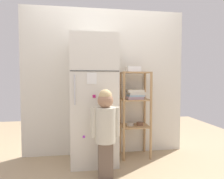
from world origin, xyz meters
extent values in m
plane|color=tan|center=(0.00, 0.00, 0.00)|extent=(6.00, 6.00, 0.00)
cube|color=silver|center=(0.00, 0.33, 1.15)|extent=(2.57, 0.03, 2.30)
cube|color=silver|center=(-0.19, 0.02, 0.90)|extent=(0.64, 0.55, 1.80)
cube|color=black|center=(-0.19, -0.26, 1.30)|extent=(0.63, 0.01, 0.01)
cylinder|color=silver|center=(-0.45, -0.28, 1.06)|extent=(0.02, 0.02, 0.38)
cube|color=white|center=(-0.23, -0.26, 1.21)|extent=(0.12, 0.01, 0.14)
cube|color=#C32570|center=(-0.20, -0.26, 0.98)|extent=(0.04, 0.01, 0.04)
cube|color=#B43ED1|center=(-0.34, -0.26, 0.46)|extent=(0.03, 0.01, 0.03)
cube|color=gold|center=(-0.14, -0.26, 0.51)|extent=(0.03, 0.01, 0.03)
cube|color=brown|center=(-0.08, -0.45, 0.22)|extent=(0.18, 0.11, 0.44)
cylinder|color=beige|center=(-0.08, -0.45, 0.65)|extent=(0.25, 0.25, 0.42)
sphere|color=beige|center=(-0.08, -0.38, 0.85)|extent=(0.11, 0.11, 0.11)
sphere|color=#A87A5B|center=(-0.08, -0.45, 0.94)|extent=(0.19, 0.19, 0.19)
sphere|color=tan|center=(-0.08, -0.45, 1.00)|extent=(0.16, 0.16, 0.16)
cylinder|color=beige|center=(-0.22, -0.45, 0.68)|extent=(0.07, 0.07, 0.36)
cylinder|color=beige|center=(0.06, -0.45, 0.68)|extent=(0.07, 0.07, 0.36)
cylinder|color=tan|center=(0.24, -0.02, 0.65)|extent=(0.04, 0.04, 1.31)
cylinder|color=tan|center=(0.65, -0.02, 0.65)|extent=(0.04, 0.04, 1.31)
cylinder|color=tan|center=(0.24, 0.28, 0.65)|extent=(0.04, 0.04, 1.31)
cylinder|color=tan|center=(0.65, 0.28, 0.65)|extent=(0.04, 0.04, 1.31)
cube|color=tan|center=(0.44, 0.13, 1.30)|extent=(0.43, 0.32, 0.02)
cube|color=tan|center=(0.44, 0.13, 0.88)|extent=(0.43, 0.32, 0.02)
cube|color=tan|center=(0.44, 0.13, 0.47)|extent=(0.43, 0.32, 0.02)
cube|color=#B293A3|center=(0.43, 0.11, 0.91)|extent=(0.26, 0.20, 0.04)
cube|color=#99B2C6|center=(0.44, 0.11, 0.95)|extent=(0.26, 0.20, 0.03)
cube|color=silver|center=(0.46, 0.12, 0.98)|extent=(0.25, 0.19, 0.04)
cube|color=silver|center=(0.44, 0.12, 1.02)|extent=(0.25, 0.19, 0.04)
cylinder|color=beige|center=(0.36, 0.13, 0.50)|extent=(0.11, 0.11, 0.04)
cylinder|color=brown|center=(0.52, 0.13, 0.51)|extent=(0.10, 0.10, 0.05)
cube|color=white|center=(0.41, 0.11, 1.31)|extent=(0.20, 0.17, 0.01)
cube|color=white|center=(0.41, 0.03, 1.35)|extent=(0.20, 0.01, 0.08)
cube|color=white|center=(0.41, 0.19, 1.35)|extent=(0.20, 0.01, 0.08)
cube|color=white|center=(0.31, 0.11, 1.35)|extent=(0.01, 0.17, 0.08)
cube|color=white|center=(0.50, 0.11, 1.35)|extent=(0.01, 0.17, 0.08)
sphere|color=brown|center=(0.43, 0.12, 1.35)|extent=(0.07, 0.07, 0.07)
sphere|color=maroon|center=(0.44, 0.09, 1.34)|extent=(0.06, 0.06, 0.06)
sphere|color=maroon|center=(0.40, 0.14, 1.34)|extent=(0.06, 0.06, 0.06)
camera|label=1|loc=(-0.31, -2.67, 1.18)|focal=30.19mm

